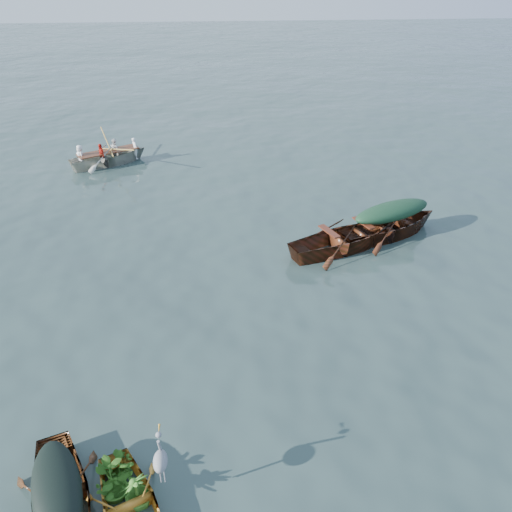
{
  "coord_description": "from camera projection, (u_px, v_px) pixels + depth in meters",
  "views": [
    {
      "loc": [
        -0.63,
        -8.22,
        7.29
      ],
      "look_at": [
        0.51,
        3.2,
        0.5
      ],
      "focal_mm": 35.0,
      "sensor_mm": 36.0,
      "label": 1
    }
  ],
  "objects": [
    {
      "name": "ground",
      "position": [
        247.0,
        352.0,
        10.8
      ],
      "size": [
        140.0,
        140.0,
        0.0
      ],
      "primitive_type": "plane",
      "color": "#2F4340",
      "rests_on": "ground"
    },
    {
      "name": "green_tarp_cover",
      "position": [
        392.0,
        211.0,
        14.9
      ],
      "size": [
        2.82,
        1.82,
        0.52
      ],
      "primitive_type": "ellipsoid",
      "rotation": [
        0.0,
        0.0,
        1.97
      ],
      "color": "#193E28",
      "rests_on": "green_tarp_boat"
    },
    {
      "name": "dark_tarp_cover",
      "position": [
        56.0,
        489.0,
        7.31
      ],
      "size": [
        1.29,
        2.03,
        0.4
      ],
      "primitive_type": "ellipsoid",
      "rotation": [
        0.0,
        0.0,
        0.33
      ],
      "color": "black",
      "rests_on": "dark_covered_boat"
    },
    {
      "name": "oars",
      "position": [
        108.0,
        151.0,
        20.48
      ],
      "size": [
        1.77,
        2.57,
        0.06
      ],
      "primitive_type": null,
      "rotation": [
        0.0,
        0.0,
        2.07
      ],
      "color": "olive",
      "rests_on": "rowed_boat"
    },
    {
      "name": "heron",
      "position": [
        161.0,
        467.0,
        7.4
      ],
      "size": [
        0.41,
        0.48,
        0.92
      ],
      "primitive_type": null,
      "rotation": [
        0.0,
        0.0,
        0.39
      ],
      "color": "gray",
      "rests_on": "yellow_dinghy"
    },
    {
      "name": "green_tarp_boat",
      "position": [
        388.0,
        236.0,
        15.34
      ],
      "size": [
        5.13,
        3.31,
        1.18
      ],
      "primitive_type": "imported",
      "rotation": [
        0.0,
        0.0,
        1.97
      ],
      "color": "#532313",
      "rests_on": "ground"
    },
    {
      "name": "rowers",
      "position": [
        107.0,
        143.0,
        20.3
      ],
      "size": [
        3.34,
        2.56,
        0.76
      ],
      "primitive_type": "imported",
      "rotation": [
        0.0,
        0.0,
        2.07
      ],
      "color": "white",
      "rests_on": "rowed_boat"
    },
    {
      "name": "thwart_benches",
      "position": [
        346.0,
        231.0,
        14.33
      ],
      "size": [
        2.64,
        1.75,
        0.04
      ],
      "primitive_type": null,
      "rotation": [
        0.0,
        0.0,
        1.94
      ],
      "color": "#4B1E11",
      "rests_on": "open_wooden_boat"
    },
    {
      "name": "rowed_boat",
      "position": [
        110.0,
        165.0,
        20.77
      ],
      "size": [
        4.58,
        3.33,
        1.08
      ],
      "primitive_type": "imported",
      "rotation": [
        0.0,
        0.0,
        2.07
      ],
      "color": "beige",
      "rests_on": "ground"
    },
    {
      "name": "open_wooden_boat",
      "position": [
        344.0,
        249.0,
        14.65
      ],
      "size": [
        5.16,
        3.21,
        1.19
      ],
      "primitive_type": "imported",
      "rotation": [
        0.0,
        0.0,
        1.94
      ],
      "color": "#5B2616",
      "rests_on": "ground"
    },
    {
      "name": "dinghy_weeds",
      "position": [
        119.0,
        463.0,
        7.65
      ],
      "size": [
        0.99,
        1.1,
        0.6
      ],
      "primitive_type": "imported",
      "rotation": [
        0.0,
        0.0,
        0.39
      ],
      "color": "#305E18",
      "rests_on": "yellow_dinghy"
    }
  ]
}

